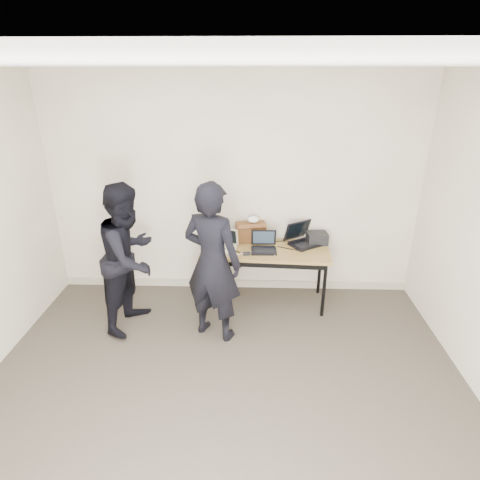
{
  "coord_description": "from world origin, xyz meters",
  "views": [
    {
      "loc": [
        0.23,
        -2.44,
        2.69
      ],
      "look_at": [
        0.1,
        1.6,
        0.95
      ],
      "focal_mm": 30.0,
      "sensor_mm": 36.0,
      "label": 1
    }
  ],
  "objects_px": {
    "person_typist": "(212,263)",
    "person_observer": "(130,257)",
    "laptop_right": "(303,239)",
    "desk": "(265,254)",
    "laptop_beige": "(223,246)",
    "leather_satchel": "(251,232)",
    "laptop_center": "(264,246)",
    "equipment_box": "(317,238)"
  },
  "relations": [
    {
      "from": "laptop_right",
      "to": "person_observer",
      "type": "bearing_deg",
      "value": 165.74
    },
    {
      "from": "desk",
      "to": "laptop_right",
      "type": "xyz_separation_m",
      "value": [
        0.45,
        0.18,
        0.12
      ]
    },
    {
      "from": "desk",
      "to": "person_observer",
      "type": "distance_m",
      "value": 1.56
    },
    {
      "from": "laptop_beige",
      "to": "laptop_right",
      "type": "relative_size",
      "value": 0.79
    },
    {
      "from": "equipment_box",
      "to": "person_typist",
      "type": "distance_m",
      "value": 1.47
    },
    {
      "from": "laptop_right",
      "to": "person_observer",
      "type": "height_order",
      "value": "person_observer"
    },
    {
      "from": "laptop_center",
      "to": "leather_satchel",
      "type": "distance_m",
      "value": 0.31
    },
    {
      "from": "desk",
      "to": "person_typist",
      "type": "xyz_separation_m",
      "value": [
        -0.56,
        -0.67,
        0.2
      ]
    },
    {
      "from": "laptop_beige",
      "to": "desk",
      "type": "bearing_deg",
      "value": 25.42
    },
    {
      "from": "leather_satchel",
      "to": "person_observer",
      "type": "relative_size",
      "value": 0.23
    },
    {
      "from": "desk",
      "to": "laptop_beige",
      "type": "bearing_deg",
      "value": -172.53
    },
    {
      "from": "person_typist",
      "to": "person_observer",
      "type": "relative_size",
      "value": 1.05
    },
    {
      "from": "laptop_beige",
      "to": "laptop_center",
      "type": "distance_m",
      "value": 0.48
    },
    {
      "from": "desk",
      "to": "person_observer",
      "type": "xyz_separation_m",
      "value": [
        -1.47,
        -0.48,
        0.16
      ]
    },
    {
      "from": "desk",
      "to": "person_typist",
      "type": "relative_size",
      "value": 0.89
    },
    {
      "from": "laptop_beige",
      "to": "leather_satchel",
      "type": "relative_size",
      "value": 1.0
    },
    {
      "from": "laptop_right",
      "to": "leather_satchel",
      "type": "distance_m",
      "value": 0.64
    },
    {
      "from": "desk",
      "to": "laptop_beige",
      "type": "distance_m",
      "value": 0.52
    },
    {
      "from": "laptop_beige",
      "to": "leather_satchel",
      "type": "xyz_separation_m",
      "value": [
        0.33,
        0.26,
        0.08
      ]
    },
    {
      "from": "person_typist",
      "to": "person_observer",
      "type": "height_order",
      "value": "person_typist"
    },
    {
      "from": "person_observer",
      "to": "leather_satchel",
      "type": "bearing_deg",
      "value": -45.77
    },
    {
      "from": "laptop_right",
      "to": "person_typist",
      "type": "xyz_separation_m",
      "value": [
        -1.02,
        -0.85,
        0.08
      ]
    },
    {
      "from": "equipment_box",
      "to": "person_observer",
      "type": "height_order",
      "value": "person_observer"
    },
    {
      "from": "laptop_beige",
      "to": "laptop_center",
      "type": "xyz_separation_m",
      "value": [
        0.48,
        0.01,
        0.0
      ]
    },
    {
      "from": "laptop_right",
      "to": "person_observer",
      "type": "distance_m",
      "value": 2.04
    },
    {
      "from": "leather_satchel",
      "to": "person_observer",
      "type": "xyz_separation_m",
      "value": [
        -1.29,
        -0.71,
        -0.03
      ]
    },
    {
      "from": "leather_satchel",
      "to": "equipment_box",
      "type": "height_order",
      "value": "leather_satchel"
    },
    {
      "from": "laptop_right",
      "to": "person_typist",
      "type": "height_order",
      "value": "person_typist"
    },
    {
      "from": "desk",
      "to": "person_typist",
      "type": "distance_m",
      "value": 0.9
    },
    {
      "from": "laptop_right",
      "to": "equipment_box",
      "type": "bearing_deg",
      "value": -28.64
    },
    {
      "from": "person_typist",
      "to": "laptop_center",
      "type": "bearing_deg",
      "value": -107.0
    },
    {
      "from": "desk",
      "to": "person_observer",
      "type": "height_order",
      "value": "person_observer"
    },
    {
      "from": "desk",
      "to": "laptop_center",
      "type": "relative_size",
      "value": 5.17
    },
    {
      "from": "person_typist",
      "to": "laptop_beige",
      "type": "bearing_deg",
      "value": -72.25
    },
    {
      "from": "person_typist",
      "to": "laptop_right",
      "type": "bearing_deg",
      "value": -117.29
    },
    {
      "from": "person_observer",
      "to": "equipment_box",
      "type": "bearing_deg",
      "value": -56.77
    },
    {
      "from": "leather_satchel",
      "to": "desk",
      "type": "bearing_deg",
      "value": -61.48
    },
    {
      "from": "laptop_center",
      "to": "person_observer",
      "type": "xyz_separation_m",
      "value": [
        -1.45,
        -0.46,
        0.05
      ]
    },
    {
      "from": "equipment_box",
      "to": "person_observer",
      "type": "xyz_separation_m",
      "value": [
        -2.1,
        -0.68,
        0.03
      ]
    },
    {
      "from": "equipment_box",
      "to": "person_typist",
      "type": "bearing_deg",
      "value": -144.09
    },
    {
      "from": "laptop_center",
      "to": "desk",
      "type": "bearing_deg",
      "value": 47.02
    },
    {
      "from": "laptop_center",
      "to": "leather_satchel",
      "type": "xyz_separation_m",
      "value": [
        -0.16,
        0.25,
        0.08
      ]
    }
  ]
}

